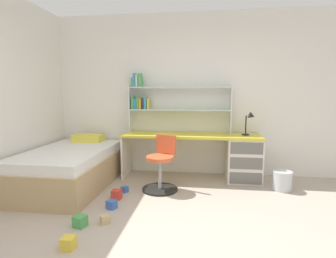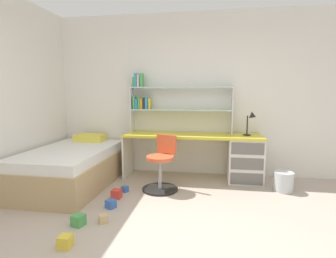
% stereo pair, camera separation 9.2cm
% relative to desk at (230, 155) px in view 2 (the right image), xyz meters
% --- Properties ---
extents(ground_plane, '(5.62, 5.89, 0.02)m').
position_rel_desk_xyz_m(ground_plane, '(-0.70, -2.13, -0.43)').
color(ground_plane, '#B2A393').
extents(room_shell, '(5.62, 5.89, 2.76)m').
position_rel_desk_xyz_m(room_shell, '(-1.89, -0.92, 0.96)').
color(room_shell, white).
rests_on(room_shell, ground_plane).
extents(desk, '(2.25, 0.58, 0.74)m').
position_rel_desk_xyz_m(desk, '(0.00, 0.00, 0.00)').
color(desk, gold).
rests_on(desk, ground_plane).
extents(bookshelf_hutch, '(1.73, 0.22, 1.00)m').
position_rel_desk_xyz_m(bookshelf_hutch, '(-1.08, 0.17, 0.89)').
color(bookshelf_hutch, silver).
rests_on(bookshelf_hutch, desk).
extents(desk_lamp, '(0.20, 0.17, 0.38)m').
position_rel_desk_xyz_m(desk_lamp, '(0.32, -0.01, 0.57)').
color(desk_lamp, black).
rests_on(desk_lamp, desk).
extents(swivel_chair, '(0.52, 0.52, 0.80)m').
position_rel_desk_xyz_m(swivel_chair, '(-1.01, -0.61, -0.10)').
color(swivel_chair, black).
rests_on(swivel_chair, ground_plane).
extents(bed_platform, '(1.15, 1.88, 0.69)m').
position_rel_desk_xyz_m(bed_platform, '(-2.41, -0.64, -0.14)').
color(bed_platform, tan).
rests_on(bed_platform, ground_plane).
extents(waste_bin, '(0.28, 0.28, 0.28)m').
position_rel_desk_xyz_m(waste_bin, '(0.75, -0.39, -0.28)').
color(waste_bin, silver).
rests_on(waste_bin, ground_plane).
extents(toy_block_green_0, '(0.15, 0.15, 0.12)m').
position_rel_desk_xyz_m(toy_block_green_0, '(-1.69, -1.83, -0.36)').
color(toy_block_green_0, '#479E51').
rests_on(toy_block_green_0, ground_plane).
extents(toy_block_red_1, '(0.13, 0.13, 0.12)m').
position_rel_desk_xyz_m(toy_block_red_1, '(-1.55, -1.04, -0.36)').
color(toy_block_red_1, red).
rests_on(toy_block_red_1, ground_plane).
extents(toy_block_natural_2, '(0.13, 0.13, 0.09)m').
position_rel_desk_xyz_m(toy_block_natural_2, '(-1.45, -1.72, -0.38)').
color(toy_block_natural_2, tan).
rests_on(toy_block_natural_2, ground_plane).
extents(toy_block_yellow_3, '(0.12, 0.12, 0.11)m').
position_rel_desk_xyz_m(toy_block_yellow_3, '(-1.60, -2.23, -0.36)').
color(toy_block_yellow_3, gold).
rests_on(toy_block_yellow_3, ground_plane).
extents(toy_block_blue_4, '(0.11, 0.11, 0.08)m').
position_rel_desk_xyz_m(toy_block_blue_4, '(-1.51, -0.79, -0.38)').
color(toy_block_blue_4, '#3860B7').
rests_on(toy_block_blue_4, ground_plane).
extents(toy_block_blue_5, '(0.14, 0.14, 0.10)m').
position_rel_desk_xyz_m(toy_block_blue_5, '(-1.51, -1.35, -0.37)').
color(toy_block_blue_5, '#3860B7').
rests_on(toy_block_blue_5, ground_plane).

